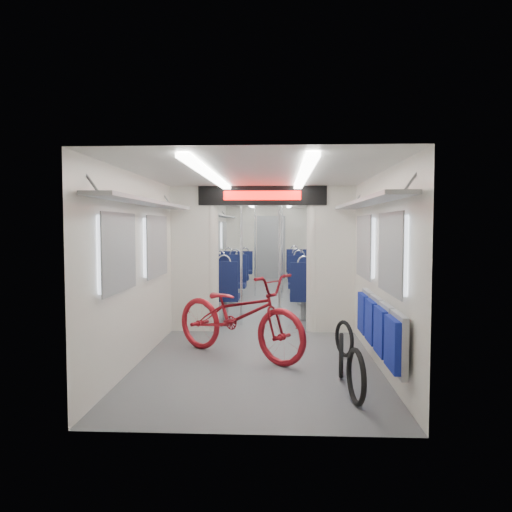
# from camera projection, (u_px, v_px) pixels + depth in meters

# --- Properties ---
(carriage) EXTENTS (12.00, 12.02, 2.31)m
(carriage) POSITION_uv_depth(u_px,v_px,m) (266.00, 235.00, 9.63)
(carriage) COLOR #515456
(carriage) RESTS_ON ground
(bicycle) EXTENTS (2.10, 1.79, 1.08)m
(bicycle) POSITION_uv_depth(u_px,v_px,m) (239.00, 315.00, 6.37)
(bicycle) COLOR maroon
(bicycle) RESTS_ON ground
(flip_bench) EXTENTS (0.12, 2.15, 0.57)m
(flip_bench) POSITION_uv_depth(u_px,v_px,m) (378.00, 326.00, 5.45)
(flip_bench) COLOR gray
(flip_bench) RESTS_ON carriage
(bike_hoop_a) EXTENTS (0.12, 0.54, 0.54)m
(bike_hoop_a) POSITION_uv_depth(u_px,v_px,m) (356.00, 379.00, 4.65)
(bike_hoop_a) COLOR black
(bike_hoop_a) RESTS_ON ground
(bike_hoop_b) EXTENTS (0.11, 0.50, 0.50)m
(bike_hoop_b) POSITION_uv_depth(u_px,v_px,m) (341.00, 358.00, 5.49)
(bike_hoop_b) COLOR black
(bike_hoop_b) RESTS_ON ground
(bike_hoop_c) EXTENTS (0.21, 0.46, 0.47)m
(bike_hoop_c) POSITION_uv_depth(u_px,v_px,m) (344.00, 341.00, 6.37)
(bike_hoop_c) COLOR black
(bike_hoop_c) RESTS_ON ground
(seat_bay_near_left) EXTENTS (0.96, 2.33, 1.18)m
(seat_bay_near_left) POSITION_uv_depth(u_px,v_px,m) (218.00, 282.00, 9.86)
(seat_bay_near_left) COLOR #0C1135
(seat_bay_near_left) RESTS_ON ground
(seat_bay_near_right) EXTENTS (0.95, 2.28, 1.16)m
(seat_bay_near_right) POSITION_uv_depth(u_px,v_px,m) (313.00, 282.00, 9.79)
(seat_bay_near_right) COLOR #0C1135
(seat_bay_near_right) RESTS_ON ground
(seat_bay_far_left) EXTENTS (0.90, 2.02, 1.08)m
(seat_bay_far_left) POSITION_uv_depth(u_px,v_px,m) (234.00, 270.00, 13.11)
(seat_bay_far_left) COLOR #0C1135
(seat_bay_far_left) RESTS_ON ground
(seat_bay_far_right) EXTENTS (0.92, 2.13, 1.12)m
(seat_bay_far_right) POSITION_uv_depth(u_px,v_px,m) (304.00, 268.00, 13.57)
(seat_bay_far_right) COLOR #0C1135
(seat_bay_far_right) RESTS_ON ground
(stanchion_near_left) EXTENTS (0.04, 0.04, 2.30)m
(stanchion_near_left) POSITION_uv_depth(u_px,v_px,m) (241.00, 257.00, 8.38)
(stanchion_near_left) COLOR silver
(stanchion_near_left) RESTS_ON ground
(stanchion_near_right) EXTENTS (0.05, 0.05, 2.30)m
(stanchion_near_right) POSITION_uv_depth(u_px,v_px,m) (279.00, 258.00, 8.21)
(stanchion_near_right) COLOR silver
(stanchion_near_right) RESTS_ON ground
(stanchion_far_left) EXTENTS (0.04, 0.04, 2.30)m
(stanchion_far_left) POSITION_uv_depth(u_px,v_px,m) (255.00, 248.00, 11.89)
(stanchion_far_left) COLOR silver
(stanchion_far_left) RESTS_ON ground
(stanchion_far_right) EXTENTS (0.05, 0.05, 2.30)m
(stanchion_far_right) POSITION_uv_depth(u_px,v_px,m) (282.00, 249.00, 11.55)
(stanchion_far_right) COLOR silver
(stanchion_far_right) RESTS_ON ground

